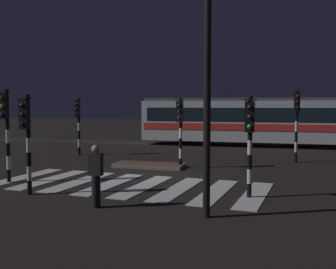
% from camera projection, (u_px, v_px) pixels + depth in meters
% --- Properties ---
extents(ground_plane, '(120.00, 120.00, 0.00)m').
position_uv_depth(ground_plane, '(148.00, 174.00, 16.38)').
color(ground_plane, black).
extents(rail_near, '(80.00, 0.12, 0.03)m').
position_uv_depth(rail_near, '(203.00, 146.00, 27.78)').
color(rail_near, '#59595E').
rests_on(rail_near, ground).
extents(rail_far, '(80.00, 0.12, 0.03)m').
position_uv_depth(rail_far, '(207.00, 144.00, 29.15)').
color(rail_far, '#59595E').
rests_on(rail_far, ground).
extents(crosswalk_zebra, '(9.78, 4.83, 0.02)m').
position_uv_depth(crosswalk_zebra, '(127.00, 185.00, 14.13)').
color(crosswalk_zebra, silver).
rests_on(crosswalk_zebra, ground).
extents(traffic_island, '(3.13, 1.28, 0.18)m').
position_uv_depth(traffic_island, '(149.00, 165.00, 18.26)').
color(traffic_island, slate).
rests_on(traffic_island, ground).
extents(traffic_light_kerb_mid_left, '(0.36, 0.42, 3.09)m').
position_uv_depth(traffic_light_kerb_mid_left, '(26.00, 129.00, 12.43)').
color(traffic_light_kerb_mid_left, black).
rests_on(traffic_light_kerb_mid_left, ground).
extents(traffic_light_corner_near_left, '(0.36, 0.42, 3.33)m').
position_uv_depth(traffic_light_corner_near_left, '(6.00, 121.00, 14.42)').
color(traffic_light_corner_near_left, black).
rests_on(traffic_light_corner_near_left, ground).
extents(traffic_light_corner_far_right, '(0.36, 0.42, 3.51)m').
position_uv_depth(traffic_light_corner_far_right, '(297.00, 115.00, 19.47)').
color(traffic_light_corner_far_right, black).
rests_on(traffic_light_corner_far_right, ground).
extents(traffic_light_median_centre, '(0.36, 0.42, 3.09)m').
position_uv_depth(traffic_light_median_centre, '(180.00, 122.00, 17.68)').
color(traffic_light_median_centre, black).
rests_on(traffic_light_median_centre, ground).
extents(traffic_light_corner_far_left, '(0.36, 0.42, 3.15)m').
position_uv_depth(traffic_light_corner_far_left, '(78.00, 118.00, 22.47)').
color(traffic_light_corner_far_left, black).
rests_on(traffic_light_corner_far_left, ground).
extents(traffic_light_corner_near_right, '(0.36, 0.42, 3.03)m').
position_uv_depth(traffic_light_corner_near_right, '(250.00, 131.00, 12.01)').
color(traffic_light_corner_near_right, black).
rests_on(traffic_light_corner_near_right, ground).
extents(street_lamp_near_kerb, '(0.44, 1.21, 6.93)m').
position_uv_depth(street_lamp_near_kerb, '(206.00, 35.00, 9.54)').
color(street_lamp_near_kerb, black).
rests_on(street_lamp_near_kerb, ground).
extents(tram, '(16.03, 2.58, 4.15)m').
position_uv_depth(tram, '(260.00, 120.00, 27.35)').
color(tram, silver).
rests_on(tram, ground).
extents(pedestrian_waiting_at_kerb, '(0.36, 0.24, 1.71)m').
position_uv_depth(pedestrian_waiting_at_kerb, '(96.00, 176.00, 11.01)').
color(pedestrian_waiting_at_kerb, black).
rests_on(pedestrian_waiting_at_kerb, ground).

